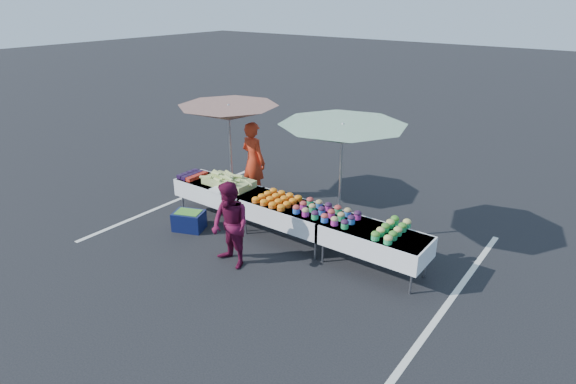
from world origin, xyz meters
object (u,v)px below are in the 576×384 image
Objects in this scene: table_center at (288,212)px; vendor at (253,161)px; storage_bin at (189,220)px; table_left at (219,191)px; table_right at (374,239)px; umbrella_left at (229,114)px; umbrella_right at (342,135)px; customer at (230,225)px.

vendor reaches higher than table_center.
vendor reaches higher than storage_bin.
table_left is 1.03× the size of vendor.
table_left is 1.80m from table_center.
table_right is 0.73× the size of umbrella_left.
table_center reaches higher than storage_bin.
customer is at bearing -119.71° from umbrella_right.
umbrella_left is (-2.18, 0.80, 1.43)m from table_center.
table_center is 1.00× the size of table_right.
table_left is 0.72× the size of umbrella_right.
storage_bin is (-2.66, -1.34, -1.91)m from umbrella_right.
umbrella_left is at bearing 168.63° from table_right.
storage_bin is at bearing -153.35° from umbrella_right.
umbrella_right is at bearing 11.28° from table_left.
table_center is at bearing 90.95° from customer.
table_right reaches higher than storage_bin.
vendor is 2.94m from customer.
umbrella_left is (-0.35, -0.36, 1.11)m from vendor.
vendor is at bearing 166.34° from umbrella_right.
table_center is 1.35m from customer.
umbrella_right reaches higher than vendor.
vendor is 0.72× the size of umbrella_left.
table_right is 1.22× the size of customer.
table_right is 3.77m from storage_bin.
table_right is at bearing 0.00° from table_center.
customer is at bearing -147.31° from table_right.
vendor is at bearing 45.46° from umbrella_left.
table_center is 0.72× the size of umbrella_right.
storage_bin is (-1.86, -0.82, -0.38)m from table_center.
table_left is 2.64× the size of storage_bin.
vendor is (-0.03, 1.16, 0.32)m from table_left.
vendor is 1.22m from umbrella_left.
customer is 0.60× the size of umbrella_left.
umbrella_right is at bearing 71.80° from customer.
umbrella_left is (-1.93, 2.11, 1.25)m from customer.
table_right is at bearing -9.23° from storage_bin.
table_left and table_right have the same top height.
table_left and table_center have the same top height.
umbrella_right reaches higher than umbrella_left.
umbrella_left reaches higher than vendor.
customer is (1.58, -2.47, -0.14)m from vendor.
umbrella_right is 3.66× the size of storage_bin.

